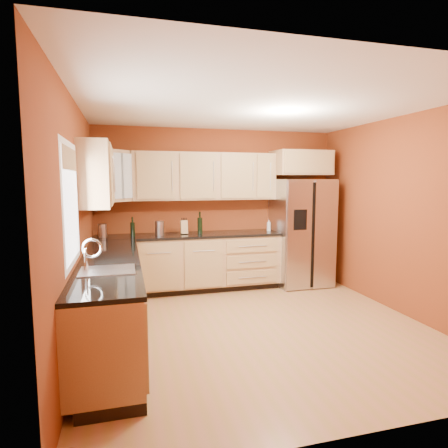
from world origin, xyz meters
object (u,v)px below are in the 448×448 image
(refrigerator, at_px, (301,232))
(soap_dispenser, at_px, (269,225))
(canister_left, at_px, (159,228))
(knife_block, at_px, (184,227))
(wine_bottle_a, at_px, (133,227))

(refrigerator, distance_m, soap_dispenser, 0.57)
(refrigerator, xyz_separation_m, canister_left, (-2.36, 0.04, 0.14))
(refrigerator, distance_m, knife_block, 1.98)
(refrigerator, relative_size, wine_bottle_a, 5.97)
(knife_block, bearing_deg, refrigerator, -3.42)
(refrigerator, bearing_deg, wine_bottle_a, 179.89)
(wine_bottle_a, xyz_separation_m, knife_block, (0.79, 0.10, -0.04))
(canister_left, xyz_separation_m, wine_bottle_a, (-0.40, -0.04, 0.04))
(canister_left, bearing_deg, soap_dispenser, 1.44)
(wine_bottle_a, bearing_deg, refrigerator, -0.11)
(canister_left, xyz_separation_m, knife_block, (0.39, 0.07, -0.00))
(refrigerator, bearing_deg, canister_left, 178.98)
(refrigerator, height_order, knife_block, refrigerator)
(wine_bottle_a, height_order, soap_dispenser, wine_bottle_a)
(wine_bottle_a, bearing_deg, soap_dispenser, 2.13)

